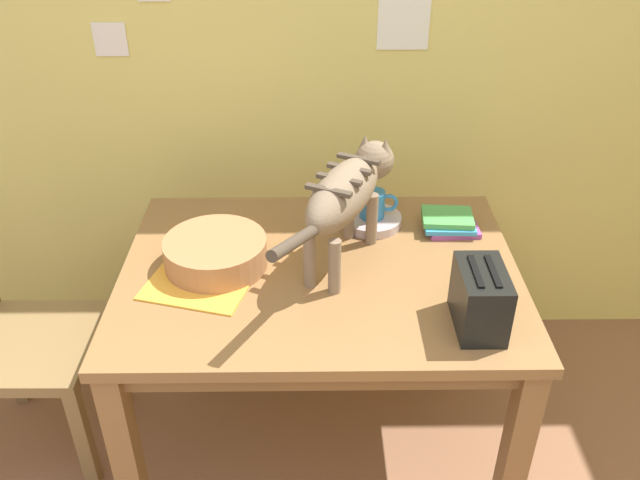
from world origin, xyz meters
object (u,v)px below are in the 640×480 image
(cat, at_px, (348,191))
(coffee_mug, at_px, (373,204))
(magazine, at_px, (199,283))
(wooden_chair_near, at_px, (15,340))
(saucer_bowl, at_px, (371,220))
(wicker_basket, at_px, (216,253))
(book_stack, at_px, (449,223))
(dining_table, at_px, (320,292))
(toaster, at_px, (480,299))

(cat, xyz_separation_m, coffee_mug, (0.10, 0.19, -0.15))
(cat, height_order, coffee_mug, cat)
(magazine, height_order, wooden_chair_near, wooden_chair_near)
(saucer_bowl, height_order, coffee_mug, coffee_mug)
(cat, distance_m, wicker_basket, 0.43)
(saucer_bowl, relative_size, book_stack, 1.06)
(magazine, bearing_deg, coffee_mug, 47.42)
(saucer_bowl, bearing_deg, wooden_chair_near, -167.25)
(book_stack, xyz_separation_m, wooden_chair_near, (-1.40, -0.22, -0.29))
(magazine, relative_size, book_stack, 1.55)
(cat, relative_size, saucer_bowl, 3.42)
(saucer_bowl, bearing_deg, magazine, -147.87)
(dining_table, bearing_deg, cat, 37.72)
(dining_table, xyz_separation_m, wooden_chair_near, (-0.97, -0.01, -0.18))
(coffee_mug, relative_size, toaster, 0.63)
(dining_table, xyz_separation_m, magazine, (-0.35, -0.07, 0.09))
(toaster, bearing_deg, coffee_mug, 114.33)
(coffee_mug, bearing_deg, book_stack, -8.60)
(cat, relative_size, toaster, 3.39)
(wicker_basket, bearing_deg, coffee_mug, 25.94)
(dining_table, height_order, wicker_basket, wicker_basket)
(coffee_mug, distance_m, wooden_chair_near, 1.23)
(book_stack, height_order, wicker_basket, wicker_basket)
(cat, bearing_deg, book_stack, 49.78)
(book_stack, relative_size, wooden_chair_near, 0.20)
(saucer_bowl, xyz_separation_m, wooden_chair_near, (-1.15, -0.26, -0.28))
(dining_table, height_order, saucer_bowl, saucer_bowl)
(cat, bearing_deg, toaster, -19.29)
(cat, xyz_separation_m, book_stack, (0.34, 0.15, -0.20))
(book_stack, bearing_deg, coffee_mug, 171.40)
(wicker_basket, bearing_deg, cat, 6.67)
(dining_table, xyz_separation_m, book_stack, (0.42, 0.22, 0.12))
(saucer_bowl, bearing_deg, book_stack, -8.47)
(toaster, height_order, wooden_chair_near, wooden_chair_near)
(cat, relative_size, book_stack, 3.62)
(wooden_chair_near, bearing_deg, saucer_bowl, 103.35)
(book_stack, bearing_deg, saucer_bowl, 171.53)
(dining_table, height_order, magazine, magazine)
(saucer_bowl, distance_m, coffee_mug, 0.06)
(magazine, distance_m, wicker_basket, 0.11)
(coffee_mug, distance_m, wicker_basket, 0.54)
(cat, bearing_deg, dining_table, -116.70)
(book_stack, xyz_separation_m, toaster, (-0.01, -0.48, 0.06))
(dining_table, distance_m, wicker_basket, 0.34)
(magazine, distance_m, toaster, 0.79)
(saucer_bowl, height_order, book_stack, book_stack)
(coffee_mug, bearing_deg, wicker_basket, -154.06)
(dining_table, relative_size, cat, 1.75)
(book_stack, xyz_separation_m, wicker_basket, (-0.73, -0.20, 0.02))
(coffee_mug, height_order, wicker_basket, coffee_mug)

